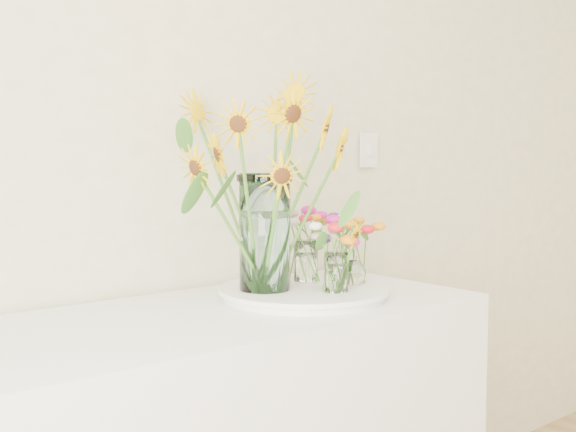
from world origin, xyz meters
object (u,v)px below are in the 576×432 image
Objects in this scene: tray at (304,294)px; small_vase_c at (306,262)px; mason_jar at (265,233)px; small_vase_b at (351,264)px; small_vase_a at (336,273)px.

small_vase_c is (0.07, 0.07, 0.07)m from tray.
tray is 3.64× the size of small_vase_c.
tray is at bearing -20.96° from mason_jar.
small_vase_b is (0.14, -0.04, 0.07)m from tray.
mason_jar reaches higher than small_vase_c.
small_vase_c is (0.17, 0.04, -0.10)m from mason_jar.
tray is 0.12m from small_vase_a.
small_vase_a is at bearing -76.47° from tray.
small_vase_b and small_vase_c have the same top height.
tray is at bearing 103.53° from small_vase_a.
small_vase_a is 0.13m from small_vase_b.
mason_jar reaches higher than small_vase_b.
small_vase_c is (-0.07, 0.11, -0.00)m from small_vase_b.
mason_jar is 0.20m from small_vase_c.
small_vase_c is at bearing 11.38° from mason_jar.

